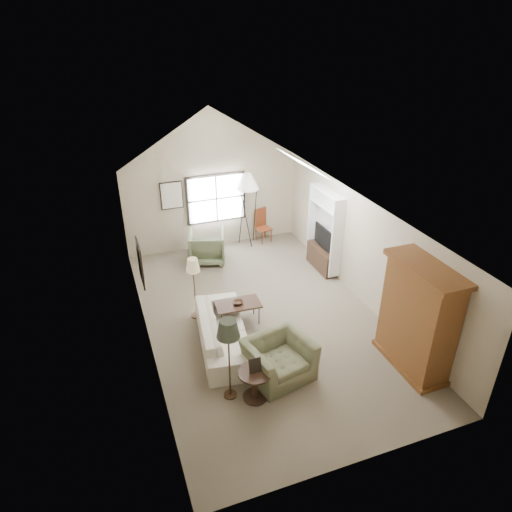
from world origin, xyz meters
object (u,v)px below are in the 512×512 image
object	(u,v)px
armoire	(418,318)
armchair_far	(207,246)
side_table	(255,385)
side_chair	(264,226)
coffee_table	(238,313)
sofa	(224,331)
armchair_near	(279,359)

from	to	relation	value
armoire	armchair_far	distance (m)	6.11
side_table	side_chair	bearing A→B (deg)	67.65
armoire	armchair_far	size ratio (longest dim) A/B	2.27
armchair_far	coffee_table	size ratio (longest dim) A/B	0.99
coffee_table	side_chair	xyz separation A→B (m)	(2.00, 3.65, 0.25)
side_table	side_chair	size ratio (longest dim) A/B	0.60
sofa	coffee_table	xyz separation A→B (m)	(0.52, 0.65, -0.10)
armchair_near	side_table	distance (m)	0.74
coffee_table	side_chair	world-z (taller)	side_chair
armchair_near	armchair_far	bearing A→B (deg)	78.74
sofa	coffee_table	distance (m)	0.84
armoire	armchair_near	size ratio (longest dim) A/B	1.87
armchair_far	side_table	bearing A→B (deg)	100.22
armoire	coffee_table	size ratio (longest dim) A/B	2.24
armchair_far	side_table	xyz separation A→B (m)	(-0.52, -5.28, -0.14)
armoire	coffee_table	distance (m)	3.77
armchair_near	side_chair	xyz separation A→B (m)	(1.81, 5.50, 0.12)
armoire	side_table	world-z (taller)	armoire
coffee_table	side_table	xyz separation A→B (m)	(-0.42, -2.25, 0.05)
side_table	armchair_far	bearing A→B (deg)	84.35
armchair_far	coffee_table	bearing A→B (deg)	104.02
armoire	armchair_far	bearing A→B (deg)	115.64
sofa	armoire	bearing A→B (deg)	-111.39
side_chair	side_table	bearing A→B (deg)	-125.29
armoire	sofa	xyz separation A→B (m)	(-3.25, 1.80, -0.75)
armchair_far	side_chair	distance (m)	2.00
armchair_near	side_chair	size ratio (longest dim) A/B	1.17
sofa	side_table	world-z (taller)	sofa
armoire	side_chair	distance (m)	6.17
coffee_table	side_table	distance (m)	2.29
coffee_table	side_chair	bearing A→B (deg)	61.26
armchair_near	armchair_far	distance (m)	4.88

